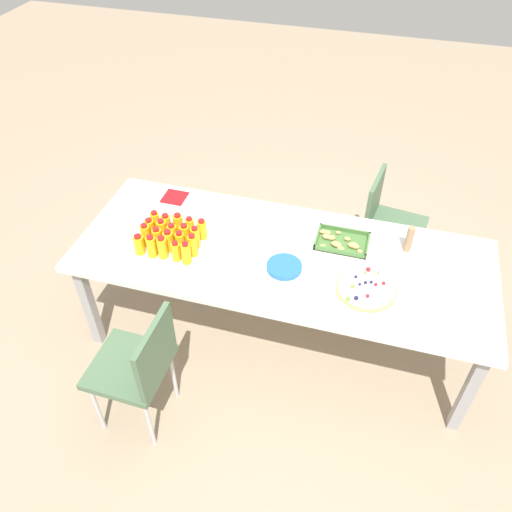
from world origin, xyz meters
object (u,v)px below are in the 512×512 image
(chair_near_left, at_px, (139,364))
(juice_bottle_14, at_px, (195,237))
(juice_bottle_1, at_px, (152,246))
(napkin_stack, at_px, (175,197))
(juice_bottle_5, at_px, (146,235))
(juice_bottle_7, at_px, (169,241))
(fruit_pizza, at_px, (366,289))
(party_table, at_px, (282,260))
(chair_far_right, at_px, (387,220))
(juice_bottle_15, at_px, (155,221))
(juice_bottle_19, at_px, (202,229))
(juice_bottle_11, at_px, (162,230))
(juice_bottle_4, at_px, (186,253))
(juice_bottle_13, at_px, (185,235))
(juice_bottle_17, at_px, (178,225))
(juice_bottle_3, at_px, (176,251))
(snack_tray, at_px, (341,242))
(juice_bottle_0, at_px, (139,245))
(juice_bottle_10, at_px, (150,228))
(juice_bottle_16, at_px, (167,224))
(juice_bottle_8, at_px, (180,242))
(juice_bottle_12, at_px, (172,234))
(juice_bottle_6, at_px, (157,238))
(juice_bottle_9, at_px, (193,245))
(cardboard_tube, at_px, (409,239))
(plate_stack, at_px, (284,267))
(juice_bottle_2, at_px, (162,247))
(juice_bottle_18, at_px, (190,227))

(chair_near_left, distance_m, juice_bottle_14, 0.79)
(juice_bottle_1, height_order, napkin_stack, juice_bottle_1)
(juice_bottle_5, bearing_deg, juice_bottle_1, -47.52)
(juice_bottle_7, xyz_separation_m, fruit_pizza, (1.16, -0.02, -0.05))
(party_table, bearing_deg, chair_far_right, 53.96)
(juice_bottle_5, relative_size, juice_bottle_15, 1.07)
(party_table, xyz_separation_m, juice_bottle_19, (-0.50, 0.01, 0.12))
(juice_bottle_11, bearing_deg, juice_bottle_15, 137.55)
(juice_bottle_4, relative_size, juice_bottle_13, 1.04)
(chair_far_right, height_order, juice_bottle_17, juice_bottle_17)
(juice_bottle_3, relative_size, juice_bottle_13, 0.93)
(juice_bottle_1, distance_m, snack_tray, 1.12)
(juice_bottle_0, relative_size, juice_bottle_1, 0.91)
(chair_far_right, xyz_separation_m, juice_bottle_0, (-1.38, -1.02, 0.29))
(juice_bottle_5, distance_m, juice_bottle_10, 0.07)
(juice_bottle_3, relative_size, juice_bottle_5, 0.88)
(juice_bottle_16, bearing_deg, juice_bottle_5, -115.89)
(juice_bottle_8, bearing_deg, juice_bottle_19, 62.06)
(juice_bottle_1, bearing_deg, juice_bottle_3, 2.25)
(juice_bottle_12, relative_size, juice_bottle_14, 0.92)
(juice_bottle_5, xyz_separation_m, juice_bottle_14, (0.29, 0.07, -0.00))
(juice_bottle_3, relative_size, juice_bottle_6, 0.94)
(juice_bottle_0, height_order, fruit_pizza, juice_bottle_0)
(chair_far_right, bearing_deg, juice_bottle_11, -48.64)
(juice_bottle_1, bearing_deg, juice_bottle_17, 72.00)
(juice_bottle_7, distance_m, juice_bottle_9, 0.15)
(juice_bottle_13, relative_size, snack_tray, 0.45)
(juice_bottle_5, height_order, juice_bottle_6, juice_bottle_5)
(juice_bottle_9, bearing_deg, juice_bottle_16, 146.35)
(juice_bottle_14, bearing_deg, juice_bottle_8, -136.69)
(chair_near_left, distance_m, juice_bottle_12, 0.79)
(juice_bottle_15, distance_m, juice_bottle_17, 0.15)
(cardboard_tube, bearing_deg, plate_stack, -151.68)
(chair_far_right, height_order, chair_near_left, same)
(juice_bottle_7, distance_m, juice_bottle_11, 0.11)
(party_table, relative_size, juice_bottle_16, 18.45)
(chair_near_left, relative_size, juice_bottle_2, 5.62)
(fruit_pizza, bearing_deg, juice_bottle_18, 171.04)
(juice_bottle_19, xyz_separation_m, napkin_stack, (-0.32, 0.33, -0.06))
(juice_bottle_17, xyz_separation_m, juice_bottle_18, (0.07, 0.00, -0.01))
(chair_far_right, xyz_separation_m, juice_bottle_5, (-1.38, -0.94, 0.30))
(juice_bottle_11, bearing_deg, juice_bottle_19, 18.67)
(juice_bottle_5, distance_m, plate_stack, 0.84)
(juice_bottle_13, distance_m, napkin_stack, 0.48)
(juice_bottle_14, height_order, cardboard_tube, cardboard_tube)
(juice_bottle_11, height_order, juice_bottle_18, juice_bottle_11)
(juice_bottle_6, distance_m, juice_bottle_9, 0.23)
(juice_bottle_15, height_order, cardboard_tube, cardboard_tube)
(juice_bottle_3, relative_size, juice_bottle_8, 0.92)
(juice_bottle_10, height_order, juice_bottle_12, juice_bottle_10)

